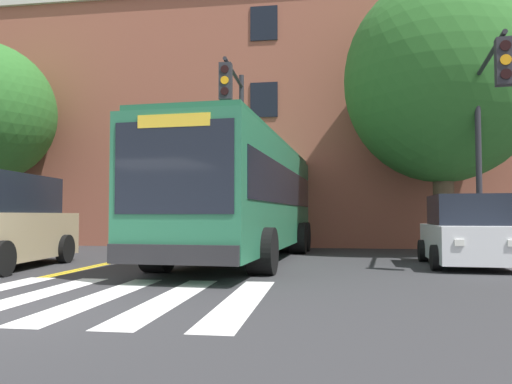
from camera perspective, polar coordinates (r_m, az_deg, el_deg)
name	(u,v)px	position (r m, az deg, el deg)	size (l,w,h in m)	color
crosswalk	(1,295)	(9.17, -27.11, -10.43)	(8.47, 4.40, 0.01)	white
lane_line_yellow_inner	(195,244)	(22.24, -7.04, -5.93)	(0.12, 36.00, 0.01)	gold
lane_line_yellow_outer	(198,244)	(22.20, -6.64, -5.93)	(0.12, 36.00, 0.01)	gold
city_bus	(245,196)	(14.49, -1.25, -0.49)	(3.46, 11.45, 3.39)	#28704C
car_white_far_lane	(466,233)	(13.64, 22.92, -4.38)	(2.18, 3.77, 1.79)	white
car_teal_behind_bus	(273,218)	(23.31, 2.01, -3.02)	(2.28, 4.80, 2.40)	#236B70
traffic_light_near_corner	(488,117)	(13.70, 24.98, 7.82)	(0.66, 3.63, 5.44)	#28282D
traffic_light_overhead	(236,127)	(15.33, -2.35, 7.40)	(0.35, 3.09, 5.90)	#28282D
street_tree_curbside_large	(442,79)	(18.07, 20.45, 11.97)	(7.92, 7.85, 9.27)	brown
building_facade	(275,125)	(23.98, 2.18, 7.63)	(35.63, 7.93, 11.11)	#9E5642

